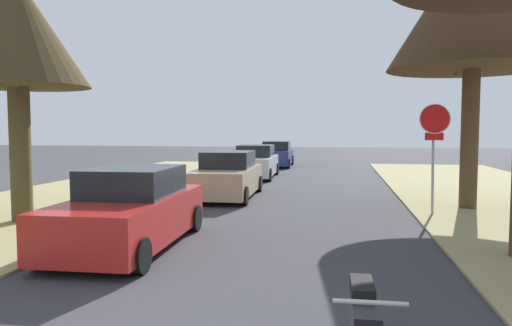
% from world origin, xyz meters
% --- Properties ---
extents(stop_sign_far, '(0.81, 0.26, 2.97)m').
position_xyz_m(stop_sign_far, '(4.10, 10.99, 2.20)').
color(stop_sign_far, '#9EA0A5').
rests_on(stop_sign_far, grass_verge_right).
extents(street_tree_right_mid_b, '(4.78, 4.78, 7.91)m').
position_xyz_m(street_tree_right_mid_b, '(5.31, 12.23, 5.96)').
color(street_tree_right_mid_b, '#4D3823').
rests_on(street_tree_right_mid_b, grass_verge_right).
extents(street_tree_left_mid_a, '(3.45, 3.45, 6.07)m').
position_xyz_m(street_tree_left_mid_a, '(-6.21, 8.20, 4.67)').
color(street_tree_left_mid_a, '#4C4125').
rests_on(street_tree_left_mid_a, grass_verge_left).
extents(parked_sedan_red, '(2.06, 4.45, 1.57)m').
position_xyz_m(parked_sedan_red, '(-2.48, 6.34, 0.72)').
color(parked_sedan_red, red).
rests_on(parked_sedan_red, ground).
extents(parked_sedan_tan, '(2.06, 4.45, 1.57)m').
position_xyz_m(parked_sedan_tan, '(-2.18, 13.46, 0.72)').
color(parked_sedan_tan, tan).
rests_on(parked_sedan_tan, ground).
extents(parked_sedan_silver, '(2.06, 4.45, 1.57)m').
position_xyz_m(parked_sedan_silver, '(-2.40, 20.25, 0.72)').
color(parked_sedan_silver, '#BCBCC1').
rests_on(parked_sedan_silver, ground).
extents(parked_sedan_navy, '(2.06, 4.45, 1.57)m').
position_xyz_m(parked_sedan_navy, '(-2.29, 27.34, 0.72)').
color(parked_sedan_navy, navy).
rests_on(parked_sedan_navy, ground).
extents(parked_motorcycle, '(0.60, 2.05, 0.97)m').
position_xyz_m(parked_motorcycle, '(1.84, 2.00, 0.48)').
color(parked_motorcycle, black).
rests_on(parked_motorcycle, ground).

